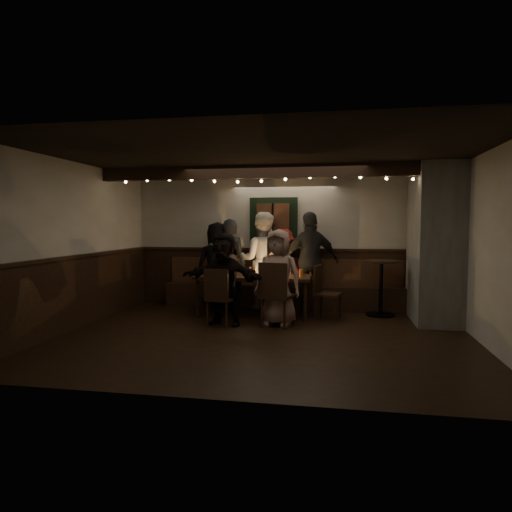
% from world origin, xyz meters
% --- Properties ---
extents(room, '(6.02, 5.01, 2.62)m').
position_xyz_m(room, '(1.07, 1.42, 1.07)').
color(room, black).
rests_on(room, ground).
extents(dining_table, '(2.02, 0.87, 0.88)m').
position_xyz_m(dining_table, '(-0.40, 1.40, 0.66)').
color(dining_table, black).
rests_on(dining_table, ground).
extents(chair_near_left, '(0.49, 0.49, 0.93)m').
position_xyz_m(chair_near_left, '(-0.79, 0.46, 0.52)').
color(chair_near_left, black).
rests_on(chair_near_left, ground).
extents(chair_near_right, '(0.55, 0.55, 1.03)m').
position_xyz_m(chair_near_right, '(0.09, 0.55, 0.58)').
color(chair_near_right, black).
rests_on(chair_near_right, ground).
extents(chair_end, '(0.51, 0.51, 0.92)m').
position_xyz_m(chair_end, '(0.82, 1.36, 0.52)').
color(chair_end, black).
rests_on(chair_end, ground).
extents(high_top, '(0.62, 0.62, 0.99)m').
position_xyz_m(high_top, '(1.82, 1.78, 0.62)').
color(high_top, black).
rests_on(high_top, ground).
extents(person_a, '(0.96, 0.82, 1.67)m').
position_xyz_m(person_a, '(-1.25, 2.05, 0.83)').
color(person_a, black).
rests_on(person_a, ground).
extents(person_b, '(0.65, 0.44, 1.73)m').
position_xyz_m(person_b, '(-1.00, 2.05, 0.86)').
color(person_b, black).
rests_on(person_b, ground).
extents(person_c, '(0.95, 0.77, 1.85)m').
position_xyz_m(person_c, '(-0.38, 2.12, 0.93)').
color(person_c, white).
rests_on(person_c, ground).
extents(person_d, '(1.11, 0.83, 1.53)m').
position_xyz_m(person_d, '(0.02, 2.12, 0.77)').
color(person_d, maroon).
rests_on(person_d, ground).
extents(person_e, '(1.18, 0.86, 1.86)m').
position_xyz_m(person_e, '(0.56, 2.11, 0.93)').
color(person_e, '#292929').
rests_on(person_e, ground).
extents(person_f, '(1.45, 0.73, 1.50)m').
position_xyz_m(person_f, '(-0.74, 0.59, 0.75)').
color(person_f, black).
rests_on(person_f, ground).
extents(person_g, '(0.84, 0.63, 1.55)m').
position_xyz_m(person_g, '(0.12, 0.71, 0.77)').
color(person_g, gray).
rests_on(person_g, ground).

